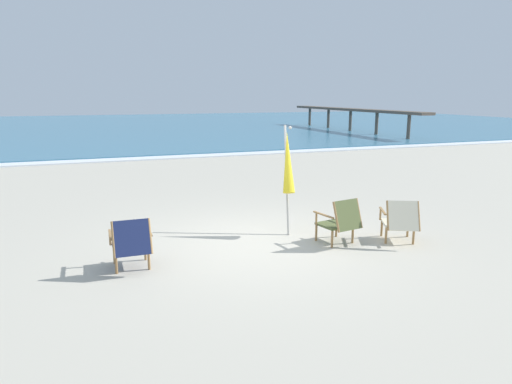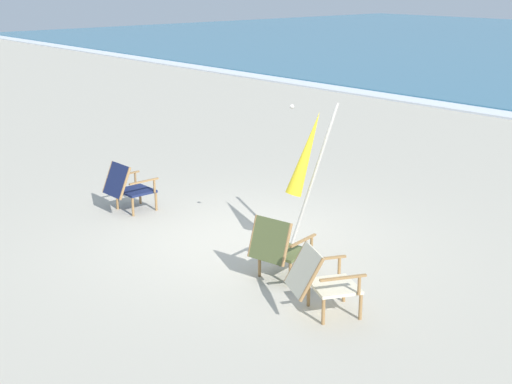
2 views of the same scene
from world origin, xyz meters
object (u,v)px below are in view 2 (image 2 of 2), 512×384
object	(u,v)px
beach_chair_mid_center	(278,247)
umbrella_furled_yellow	(307,155)
beach_chair_front_left	(127,186)
beach_chair_back_right	(321,279)

from	to	relation	value
beach_chair_mid_center	umbrella_furled_yellow	size ratio (longest dim) A/B	0.41
beach_chair_front_left	umbrella_furled_yellow	distance (m)	3.25
beach_chair_back_right	umbrella_furled_yellow	size ratio (longest dim) A/B	0.46
beach_chair_back_right	beach_chair_mid_center	distance (m)	1.05
beach_chair_front_left	beach_chair_back_right	bearing A→B (deg)	-3.95
beach_chair_front_left	beach_chair_mid_center	world-z (taller)	beach_chair_mid_center
beach_chair_mid_center	umbrella_furled_yellow	distance (m)	1.46
beach_chair_front_left	umbrella_furled_yellow	world-z (taller)	umbrella_furled_yellow
umbrella_furled_yellow	beach_chair_mid_center	bearing A→B (deg)	-61.60
beach_chair_back_right	umbrella_furled_yellow	xyz separation A→B (m)	(-1.56, 1.33, 0.89)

